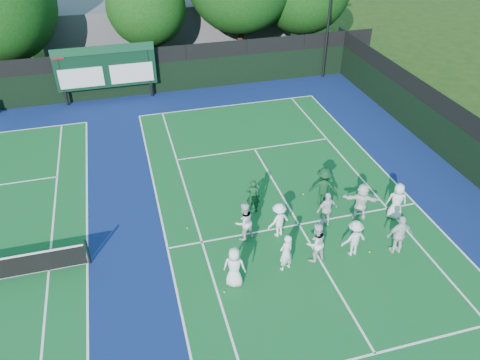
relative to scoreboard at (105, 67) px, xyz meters
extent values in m
plane|color=#1F3B10|center=(7.01, -15.59, -2.19)|extent=(120.00, 120.00, 0.00)
cube|color=navy|center=(1.01, -14.59, -2.19)|extent=(34.00, 32.00, 0.01)
cube|color=#125B26|center=(7.01, -14.59, -2.18)|extent=(10.97, 23.77, 0.00)
cube|color=white|center=(7.01, -2.70, -2.18)|extent=(10.97, 0.08, 0.00)
cube|color=white|center=(1.53, -14.59, -2.18)|extent=(0.08, 23.77, 0.00)
cube|color=white|center=(12.50, -14.59, -2.18)|extent=(0.08, 23.77, 0.00)
cube|color=white|center=(2.90, -14.59, -2.18)|extent=(0.08, 23.77, 0.00)
cube|color=white|center=(11.13, -14.59, -2.18)|extent=(0.08, 23.77, 0.00)
cube|color=white|center=(7.01, -20.99, -2.18)|extent=(8.23, 0.08, 0.00)
cube|color=white|center=(7.01, -8.19, -2.18)|extent=(8.23, 0.08, 0.00)
cube|color=white|center=(7.01, -14.59, -2.18)|extent=(0.08, 12.80, 0.00)
cube|color=white|center=(-1.50, -14.59, -2.18)|extent=(0.08, 23.77, 0.00)
cube|color=white|center=(-2.87, -14.59, -2.18)|extent=(0.08, 23.77, 0.00)
cube|color=black|center=(1.01, 0.41, -1.19)|extent=(34.00, 0.08, 2.00)
cube|color=black|center=(1.01, 0.41, 0.31)|extent=(34.00, 0.05, 1.00)
cylinder|color=black|center=(-2.59, 0.01, -0.44)|extent=(0.16, 0.16, 3.50)
cylinder|color=black|center=(2.61, 0.01, -0.44)|extent=(0.16, 0.16, 3.50)
cube|color=black|center=(0.01, 0.01, 0.01)|extent=(6.00, 0.15, 2.60)
cube|color=#124128|center=(0.01, -0.09, 1.11)|extent=(6.00, 0.05, 0.50)
cube|color=silver|center=(-1.49, -0.09, -0.49)|extent=(2.60, 0.04, 1.20)
cube|color=silver|center=(1.51, -0.09, -0.49)|extent=(2.60, 0.04, 1.20)
cube|color=maroon|center=(-2.59, -0.09, 1.01)|extent=(0.70, 0.04, 0.50)
cube|color=#5D5D62|center=(5.01, 8.41, -0.19)|extent=(18.00, 6.00, 4.00)
cylinder|color=black|center=(14.51, 0.11, 2.81)|extent=(0.16, 0.16, 10.00)
cylinder|color=black|center=(-1.39, -14.59, -1.64)|extent=(0.10, 0.10, 1.10)
cylinder|color=black|center=(-5.92, 3.91, -0.87)|extent=(0.44, 0.44, 2.65)
sphere|color=#0C350C|center=(-5.32, 4.21, 2.46)|extent=(5.08, 5.08, 5.08)
cylinder|color=black|center=(3.13, 3.91, -0.86)|extent=(0.44, 0.44, 2.66)
sphere|color=#0C350C|center=(3.13, 3.91, 2.43)|extent=(5.21, 5.21, 5.21)
sphere|color=#0C350C|center=(3.73, 4.21, 1.91)|extent=(3.65, 3.65, 3.65)
cylinder|color=black|center=(9.58, 3.91, -0.55)|extent=(0.44, 0.44, 3.28)
cylinder|color=black|center=(14.20, 3.91, -0.78)|extent=(0.44, 0.44, 2.83)
sphere|color=#BED919|center=(3.13, -17.37, -2.16)|extent=(0.07, 0.07, 0.07)
sphere|color=#BED919|center=(2.49, -13.61, -2.16)|extent=(0.07, 0.07, 0.07)
sphere|color=#BED919|center=(7.97, -12.64, -2.16)|extent=(0.07, 0.07, 0.07)
sphere|color=#BED919|center=(9.03, -16.88, -2.16)|extent=(0.07, 0.07, 0.07)
imported|color=white|center=(3.59, -17.04, -1.37)|extent=(0.94, 0.80, 1.64)
imported|color=white|center=(5.59, -16.81, -1.39)|extent=(0.68, 0.56, 1.59)
imported|color=white|center=(6.81, -16.64, -1.35)|extent=(0.93, 0.80, 1.68)
imported|color=silver|center=(8.33, -16.73, -1.41)|extent=(1.07, 0.69, 1.56)
imported|color=silver|center=(10.02, -17.09, -1.33)|extent=(1.02, 0.47, 1.71)
imported|color=silver|center=(4.57, -14.77, -1.34)|extent=(1.01, 0.91, 1.71)
imported|color=white|center=(5.96, -14.93, -1.43)|extent=(1.11, 0.85, 1.52)
imported|color=white|center=(8.06, -14.86, -1.39)|extent=(0.98, 0.51, 1.60)
imported|color=white|center=(9.64, -14.78, -1.35)|extent=(1.62, 1.09, 1.67)
imported|color=white|center=(11.08, -15.14, -1.36)|extent=(0.96, 0.82, 1.66)
imported|color=#103D1D|center=(5.42, -13.18, -1.40)|extent=(0.67, 0.56, 1.59)
imported|color=#0F381C|center=(8.48, -13.51, -1.26)|extent=(1.37, 1.10, 1.85)
camera|label=1|loc=(0.67, -28.40, 10.32)|focal=35.00mm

